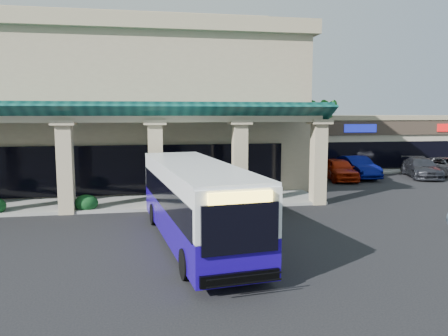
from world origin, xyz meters
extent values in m
plane|color=black|center=(0.00, 0.00, 0.00)|extent=(110.00, 110.00, 0.00)
imported|color=#A21D06|center=(11.07, 13.39, 0.84)|extent=(2.59, 5.12, 1.67)
imported|color=#050B56|center=(12.94, 14.25, 0.86)|extent=(1.87, 5.24, 1.72)
imported|color=#272930|center=(18.15, 13.54, 0.78)|extent=(3.73, 5.79, 1.56)
imported|color=#2D2F34|center=(20.87, 13.97, 0.75)|extent=(3.18, 5.69, 1.50)
camera|label=1|loc=(-3.46, -17.71, 5.07)|focal=35.00mm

